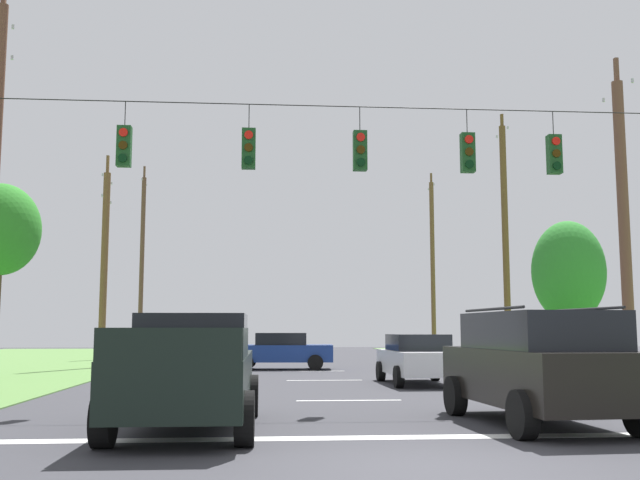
# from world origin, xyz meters

# --- Properties ---
(ground_plane) EXTENTS (120.00, 120.00, 0.00)m
(ground_plane) POSITION_xyz_m (0.00, 0.00, 0.00)
(ground_plane) COLOR #333338
(stop_bar_stripe) EXTENTS (14.31, 0.45, 0.01)m
(stop_bar_stripe) POSITION_xyz_m (0.00, 2.43, 0.00)
(stop_bar_stripe) COLOR white
(stop_bar_stripe) RESTS_ON ground
(lane_dash_0) EXTENTS (2.50, 0.15, 0.01)m
(lane_dash_0) POSITION_xyz_m (0.00, 8.43, 0.00)
(lane_dash_0) COLOR white
(lane_dash_0) RESTS_ON ground
(lane_dash_1) EXTENTS (2.50, 0.15, 0.01)m
(lane_dash_1) POSITION_xyz_m (0.00, 15.34, 0.00)
(lane_dash_1) COLOR white
(lane_dash_1) RESTS_ON ground
(lane_dash_2) EXTENTS (2.50, 0.15, 0.01)m
(lane_dash_2) POSITION_xyz_m (0.00, 20.69, 0.00)
(lane_dash_2) COLOR white
(lane_dash_2) RESTS_ON ground
(overhead_signal_span) EXTENTS (17.06, 0.31, 7.47)m
(overhead_signal_span) POSITION_xyz_m (-0.08, 7.68, 4.23)
(overhead_signal_span) COLOR brown
(overhead_signal_span) RESTS_ON ground
(pickup_truck) EXTENTS (2.32, 5.42, 1.95)m
(pickup_truck) POSITION_xyz_m (-3.29, 3.63, 0.97)
(pickup_truck) COLOR black
(pickup_truck) RESTS_ON ground
(suv_black) EXTENTS (2.44, 4.91, 2.05)m
(suv_black) POSITION_xyz_m (2.81, 3.67, 1.06)
(suv_black) COLOR black
(suv_black) RESTS_ON ground
(distant_car_crossing_white) EXTENTS (2.10, 4.34, 1.52)m
(distant_car_crossing_white) POSITION_xyz_m (2.72, 13.42, 0.79)
(distant_car_crossing_white) COLOR silver
(distant_car_crossing_white) RESTS_ON ground
(distant_car_oncoming) EXTENTS (4.39, 2.20, 1.52)m
(distant_car_oncoming) POSITION_xyz_m (-1.26, 22.13, 0.79)
(distant_car_oncoming) COLOR navy
(distant_car_oncoming) RESTS_ON ground
(utility_pole_mid_right) EXTENTS (0.33, 1.91, 9.88)m
(utility_pole_mid_right) POSITION_xyz_m (8.61, 11.63, 4.71)
(utility_pole_mid_right) COLOR brown
(utility_pole_mid_right) RESTS_ON ground
(utility_pole_far_right) EXTENTS (0.29, 1.62, 11.37)m
(utility_pole_far_right) POSITION_xyz_m (8.69, 22.54, 5.56)
(utility_pole_far_right) COLOR brown
(utility_pole_far_right) RESTS_ON ground
(utility_pole_near_left) EXTENTS (0.28, 1.67, 11.58)m
(utility_pole_near_left) POSITION_xyz_m (8.62, 36.34, 5.66)
(utility_pole_near_left) COLOR brown
(utility_pole_near_left) RESTS_ON ground
(utility_pole_distant_right) EXTENTS (0.31, 1.99, 9.39)m
(utility_pole_distant_right) POSITION_xyz_m (-9.02, 23.67, 4.57)
(utility_pole_distant_right) COLOR brown
(utility_pole_distant_right) RESTS_ON ground
(utility_pole_distant_left) EXTENTS (0.26, 1.83, 11.45)m
(utility_pole_distant_left) POSITION_xyz_m (-9.25, 35.11, 5.59)
(utility_pole_distant_left) COLOR brown
(utility_pole_distant_left) RESTS_ON ground
(tree_roadside_right) EXTENTS (3.56, 3.56, 7.01)m
(tree_roadside_right) POSITION_xyz_m (12.98, 25.97, 4.49)
(tree_roadside_right) COLOR brown
(tree_roadside_right) RESTS_ON ground
(tree_roadside_far_right) EXTENTS (2.73, 2.73, 6.75)m
(tree_roadside_far_right) POSITION_xyz_m (-11.21, 17.03, 5.11)
(tree_roadside_far_right) COLOR brown
(tree_roadside_far_right) RESTS_ON ground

